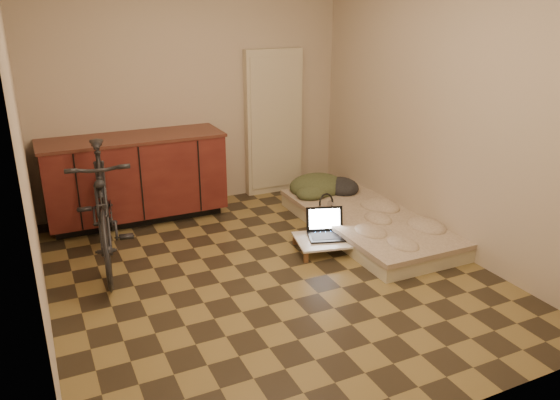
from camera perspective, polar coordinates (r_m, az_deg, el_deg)
name	(u,v)px	position (r m, az deg, el deg)	size (l,w,h in m)	color
room_shell	(267,124)	(4.30, -1.41, 7.95)	(3.50, 4.00, 2.60)	olive
cabinets	(135,178)	(5.89, -14.87, 2.25)	(1.84, 0.62, 0.91)	black
appliance_panel	(274,123)	(6.51, -0.67, 8.07)	(0.70, 0.10, 1.70)	beige
bicycle	(102,201)	(4.97, -18.06, -0.06)	(0.53, 1.79, 1.16)	black
futon	(368,222)	(5.63, 9.13, -2.26)	(1.02, 2.09, 0.18)	beige
clothing_pile	(324,179)	(6.17, 4.58, 2.19)	(0.68, 0.57, 0.27)	#394227
headphones	(326,202)	(5.63, 4.86, -0.25)	(0.23, 0.21, 0.15)	black
lap_desk	(334,239)	(5.15, 5.64, -4.12)	(0.79, 0.60, 0.12)	brown
laptop	(326,230)	(5.17, 4.87, -3.19)	(0.43, 0.41, 0.24)	black
mouse	(357,236)	(5.16, 8.08, -3.75)	(0.06, 0.10, 0.04)	silver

